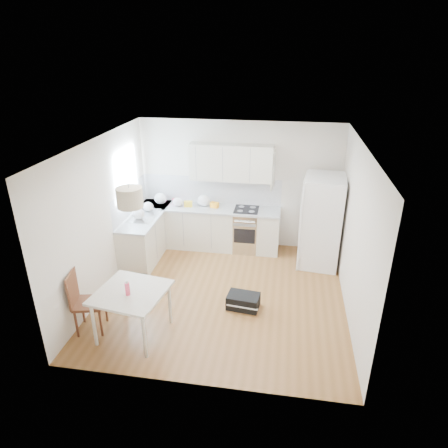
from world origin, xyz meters
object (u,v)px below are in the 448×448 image
dining_table (131,296)px  gym_bag (243,301)px  refrigerator (322,221)px  dining_chair (89,302)px

dining_table → gym_bag: bearing=39.9°
refrigerator → gym_bag: refrigerator is taller
refrigerator → dining_table: 3.98m
refrigerator → dining_chair: size_ratio=1.80×
dining_table → gym_bag: size_ratio=2.11×
refrigerator → dining_chair: bearing=-136.7°
refrigerator → dining_table: bearing=-130.6°
dining_table → gym_bag: dining_table is taller
dining_chair → gym_bag: 2.46m
dining_chair → dining_table: bearing=-12.5°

